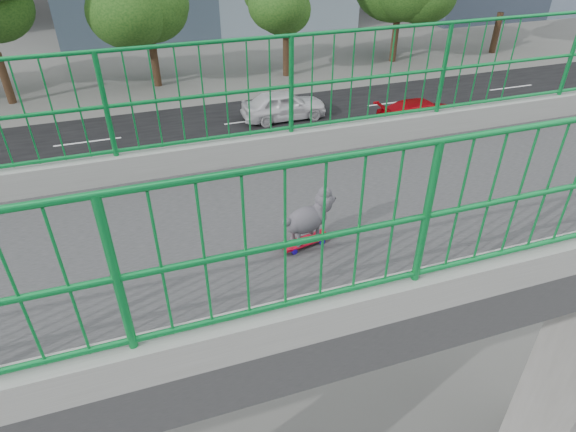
{
  "coord_description": "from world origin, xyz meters",
  "views": [
    {
      "loc": [
        3.67,
        2.25,
        9.65
      ],
      "look_at": [
        -0.23,
        3.57,
        6.92
      ],
      "focal_mm": 30.22,
      "sensor_mm": 36.0,
      "label": 1
    }
  ],
  "objects_px": {
    "skateboard": "(305,241)",
    "car_3": "(423,114)",
    "car_1": "(30,261)",
    "poodle": "(308,217)",
    "car_4": "(284,105)"
  },
  "relations": [
    {
      "from": "skateboard",
      "to": "car_3",
      "type": "xyz_separation_m",
      "value": [
        -16.0,
        12.2,
        -6.36
      ]
    },
    {
      "from": "car_1",
      "to": "skateboard",
      "type": "bearing_deg",
      "value": 26.94
    },
    {
      "from": "car_1",
      "to": "car_3",
      "type": "height_order",
      "value": "car_1"
    },
    {
      "from": "poodle",
      "to": "car_3",
      "type": "relative_size",
      "value": 0.11
    },
    {
      "from": "poodle",
      "to": "car_3",
      "type": "distance_m",
      "value": 21.16
    },
    {
      "from": "car_3",
      "to": "poodle",
      "type": "bearing_deg",
      "value": 142.72
    },
    {
      "from": "skateboard",
      "to": "car_3",
      "type": "distance_m",
      "value": 21.1
    },
    {
      "from": "skateboard",
      "to": "poodle",
      "type": "xyz_separation_m",
      "value": [
        -0.01,
        0.03,
        0.26
      ]
    },
    {
      "from": "skateboard",
      "to": "car_4",
      "type": "relative_size",
      "value": 0.11
    },
    {
      "from": "skateboard",
      "to": "poodle",
      "type": "bearing_deg",
      "value": 90.0
    },
    {
      "from": "car_1",
      "to": "car_4",
      "type": "relative_size",
      "value": 1.02
    },
    {
      "from": "car_3",
      "to": "car_4",
      "type": "distance_m",
      "value": 6.91
    },
    {
      "from": "car_1",
      "to": "car_3",
      "type": "xyz_separation_m",
      "value": [
        -6.4,
        17.08,
        -0.04
      ]
    },
    {
      "from": "skateboard",
      "to": "car_1",
      "type": "relative_size",
      "value": 0.11
    },
    {
      "from": "car_3",
      "to": "car_4",
      "type": "bearing_deg",
      "value": 62.41
    }
  ]
}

